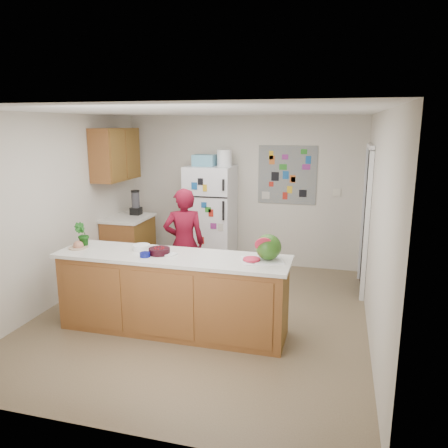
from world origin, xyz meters
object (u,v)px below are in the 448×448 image
(watermelon, at_px, (268,247))
(cherry_bowl, at_px, (159,251))
(refrigerator, at_px, (211,217))
(person, at_px, (184,244))

(watermelon, relative_size, cherry_bowl, 1.15)
(refrigerator, distance_m, cherry_bowl, 2.39)
(person, height_order, watermelon, person)
(watermelon, bearing_deg, person, 144.13)
(person, distance_m, cherry_bowl, 1.05)
(refrigerator, bearing_deg, person, -88.90)
(refrigerator, distance_m, watermelon, 2.68)
(watermelon, xyz_separation_m, cherry_bowl, (-1.23, -0.08, -0.12))
(refrigerator, bearing_deg, watermelon, -59.94)
(person, xyz_separation_m, cherry_bowl, (0.08, -1.03, 0.19))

